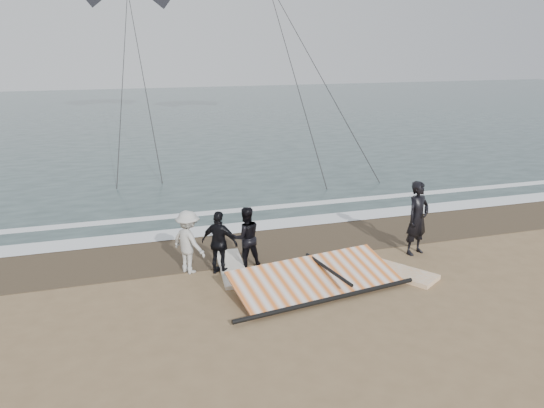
{
  "coord_description": "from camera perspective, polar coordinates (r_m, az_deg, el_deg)",
  "views": [
    {
      "loc": [
        -4.85,
        -8.86,
        5.37
      ],
      "look_at": [
        -1.18,
        3.0,
        1.6
      ],
      "focal_mm": 35.0,
      "sensor_mm": 36.0,
      "label": 1
    }
  ],
  "objects": [
    {
      "name": "board_cream",
      "position": [
        13.25,
        -4.32,
        -6.84
      ],
      "size": [
        0.82,
        2.32,
        0.09
      ],
      "primitive_type": "cube",
      "rotation": [
        0.0,
        0.0,
        -0.09
      ],
      "color": "silver",
      "rests_on": "ground"
    },
    {
      "name": "board_white",
      "position": [
        13.5,
        11.8,
        -6.69
      ],
      "size": [
        2.08,
        2.66,
        0.11
      ],
      "primitive_type": "cube",
      "rotation": [
        0.0,
        0.0,
        0.57
      ],
      "color": "white",
      "rests_on": "ground"
    },
    {
      "name": "sea",
      "position": [
        42.48,
        -10.67,
        9.36
      ],
      "size": [
        120.0,
        54.0,
        0.02
      ],
      "primitive_type": "cube",
      "color": "#233838",
      "rests_on": "ground"
    },
    {
      "name": "foam_near",
      "position": [
        16.43,
        0.92,
        -2.09
      ],
      "size": [
        120.0,
        0.9,
        0.01
      ],
      "primitive_type": "cube",
      "color": "white",
      "rests_on": "sea"
    },
    {
      "name": "trio_cluster",
      "position": [
        12.95,
        -6.13,
        -3.95
      ],
      "size": [
        2.32,
        1.31,
        1.58
      ],
      "color": "black",
      "rests_on": "ground"
    },
    {
      "name": "ground",
      "position": [
        11.44,
        10.33,
        -11.41
      ],
      "size": [
        120.0,
        120.0,
        0.0
      ],
      "primitive_type": "plane",
      "color": "#8C704C",
      "rests_on": "ground"
    },
    {
      "name": "man_main",
      "position": [
        14.39,
        15.39,
        -1.47
      ],
      "size": [
        0.83,
        0.68,
        1.97
      ],
      "primitive_type": "imported",
      "rotation": [
        0.0,
        0.0,
        0.32
      ],
      "color": "black",
      "rests_on": "ground"
    },
    {
      "name": "wet_sand",
      "position": [
        15.19,
        2.57,
        -3.8
      ],
      "size": [
        120.0,
        2.8,
        0.01
      ],
      "primitive_type": "cube",
      "color": "#4C3D2B",
      "rests_on": "ground"
    },
    {
      "name": "sail_rig",
      "position": [
        12.31,
        4.18,
        -8.02
      ],
      "size": [
        4.43,
        2.28,
        0.5
      ],
      "color": "black",
      "rests_on": "ground"
    },
    {
      "name": "foam_far",
      "position": [
        17.97,
        -0.76,
        -0.4
      ],
      "size": [
        120.0,
        0.45,
        0.01
      ],
      "primitive_type": "cube",
      "color": "white",
      "rests_on": "sea"
    }
  ]
}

